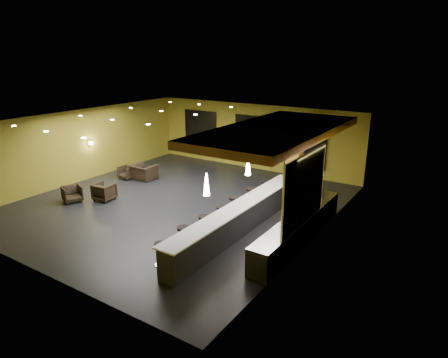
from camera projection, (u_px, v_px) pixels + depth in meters
The scene contains 36 objects.
floor at pixel (178, 205), 16.90m from camera, with size 12.00×13.00×0.10m, color black.
ceiling at pixel (175, 120), 15.81m from camera, with size 12.00×13.00×0.10m, color black.
wall_back at pixel (254, 137), 21.59m from camera, with size 12.00×0.10×3.50m, color olive.
wall_front at pixel (26, 216), 11.12m from camera, with size 12.00×0.10×3.50m, color olive.
wall_left at pixel (81, 146), 19.50m from camera, with size 0.10×13.00×3.50m, color olive.
wall_right at pixel (318, 190), 13.22m from camera, with size 0.10×13.00×3.50m, color olive.
wood_soffit at pixel (277, 131), 14.59m from camera, with size 3.60×8.00×0.28m, color #955A2B.
window_left at pixel (200, 131), 23.33m from camera, with size 2.20×0.06×2.40m, color black.
window_center at pixel (253, 138), 21.52m from camera, with size 2.20×0.06×2.40m, color black.
window_right at pixel (305, 145), 19.96m from camera, with size 2.20×0.06×2.40m, color black.
tile_backsplash at pixel (304, 191), 12.39m from camera, with size 0.06×3.20×2.40m, color white.
bar_counter at pixel (240, 219), 14.04m from camera, with size 0.60×8.00×1.00m, color black.
bar_top at pixel (240, 205), 13.88m from camera, with size 0.78×8.10×0.05m, color white.
prep_counter at pixel (299, 229), 13.43m from camera, with size 0.70×6.00×0.86m, color black.
prep_top at pixel (299, 217), 13.29m from camera, with size 0.72×6.00×0.03m, color silver.
wall_shelf_lower at pixel (297, 204), 12.42m from camera, with size 0.30×1.50×0.03m, color silver.
wall_shelf_upper at pixel (298, 190), 12.29m from camera, with size 0.30×1.50×0.03m, color silver.
column at pixel (295, 157), 17.34m from camera, with size 0.60×0.60×3.50m, color olive.
wall_sconce at pixel (91, 143), 19.79m from camera, with size 0.22×0.22×0.22m, color #FFE5B2.
pendant_0 at pixel (206, 185), 11.88m from camera, with size 0.20×0.20×0.70m, color white.
pendant_1 at pixel (248, 165), 13.88m from camera, with size 0.20×0.20×0.70m, color white.
pendant_2 at pixel (279, 151), 15.88m from camera, with size 0.20×0.20×0.70m, color white.
staff_a at pixel (295, 195), 15.63m from camera, with size 0.57×0.38×1.57m, color black.
staff_b at pixel (306, 187), 16.22m from camera, with size 0.85×0.66×1.75m, color black.
staff_c at pixel (315, 194), 15.50m from camera, with size 0.82×0.53×1.68m, color black.
armchair_a at pixel (72, 194), 17.00m from camera, with size 0.74×0.76×0.69m, color black.
armchair_b at pixel (104, 192), 17.20m from camera, with size 0.80×0.82×0.74m, color black.
armchair_c at pixel (127, 172), 20.13m from camera, with size 0.69×0.71×0.64m, color black.
armchair_d at pixel (144, 172), 19.98m from camera, with size 1.15×1.01×0.75m, color black.
bar_stool_0 at pixel (160, 251), 11.85m from camera, with size 0.37×0.37×0.74m.
bar_stool_1 at pixel (184, 236), 12.63m from camera, with size 0.44×0.44×0.87m.
bar_stool_2 at pixel (204, 224), 13.56m from camera, with size 0.42×0.42×0.83m.
bar_stool_3 at pixel (221, 214), 14.54m from camera, with size 0.39×0.39×0.77m.
bar_stool_4 at pixel (234, 204), 15.26m from camera, with size 0.44×0.44×0.86m.
bar_stool_5 at pixel (251, 195), 16.38m from camera, with size 0.41×0.41×0.80m.
bar_stool_6 at pixel (266, 188), 17.08m from camera, with size 0.44×0.44×0.86m.
Camera 1 is at (10.23, -12.17, 6.12)m, focal length 32.00 mm.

